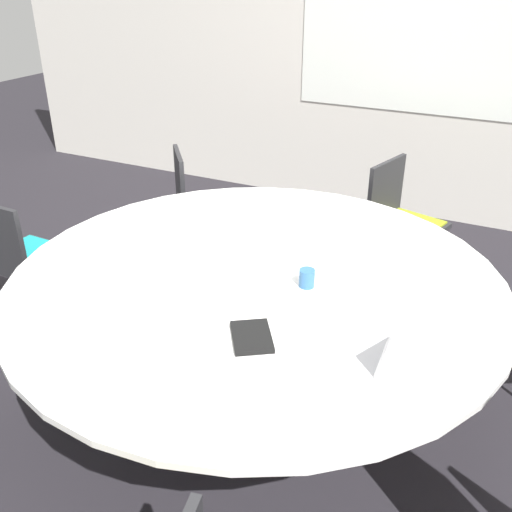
# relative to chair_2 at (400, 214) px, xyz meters

# --- Properties ---
(ground_plane) EXTENTS (16.00, 16.00, 0.00)m
(ground_plane) POSITION_rel_chair_2_xyz_m (-0.34, -1.50, -0.51)
(ground_plane) COLOR black
(wall_back) EXTENTS (8.00, 0.07, 2.70)m
(wall_back) POSITION_rel_chair_2_xyz_m (-0.34, 1.29, 0.84)
(wall_back) COLOR silver
(wall_back) RESTS_ON ground_plane
(conference_table) EXTENTS (2.30, 2.30, 0.72)m
(conference_table) POSITION_rel_chair_2_xyz_m (-0.34, -1.50, 0.11)
(conference_table) COLOR #B7B7BC
(conference_table) RESTS_ON ground_plane
(chair_2) EXTENTS (0.52, 0.54, 0.86)m
(chair_2) POSITION_rel_chair_2_xyz_m (0.00, 0.00, 0.00)
(chair_2) COLOR #262628
(chair_2) RESTS_ON ground_plane
(chair_3) EXTENTS (0.60, 0.61, 0.86)m
(chair_3) POSITION_rel_chair_2_xyz_m (-1.36, -0.35, 0.00)
(chair_3) COLOR #262628
(chair_3) RESTS_ON ground_plane
(chair_4) EXTENTS (0.45, 0.43, 0.86)m
(chair_4) POSITION_rel_chair_2_xyz_m (-1.88, -1.53, 0.00)
(chair_4) COLOR #262628
(chair_4) RESTS_ON ground_plane
(laptop) EXTENTS (0.35, 0.39, 0.21)m
(laptop) POSITION_rel_chair_2_xyz_m (0.39, -1.84, 0.27)
(laptop) COLOR silver
(laptop) RESTS_ON conference_table
(spiral_notebook) EXTENTS (0.24, 0.26, 0.02)m
(spiral_notebook) POSITION_rel_chair_2_xyz_m (-0.13, -1.96, 0.22)
(spiral_notebook) COLOR black
(spiral_notebook) RESTS_ON conference_table
(coffee_cup) EXTENTS (0.07, 0.07, 0.08)m
(coffee_cup) POSITION_rel_chair_2_xyz_m (-0.09, -1.49, 0.25)
(coffee_cup) COLOR #33669E
(coffee_cup) RESTS_ON conference_table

